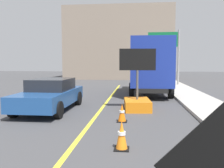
% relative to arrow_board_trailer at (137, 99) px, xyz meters
% --- Properties ---
extents(arrow_board_trailer, '(1.60, 1.89, 2.70)m').
position_rel_arrow_board_trailer_xyz_m(arrow_board_trailer, '(0.00, 0.00, 0.00)').
color(arrow_board_trailer, orange).
rests_on(arrow_board_trailer, ground).
extents(box_truck, '(2.59, 6.89, 3.53)m').
position_rel_arrow_board_trailer_xyz_m(box_truck, '(0.83, 5.37, 1.41)').
color(box_truck, black).
rests_on(box_truck, ground).
extents(pickup_car, '(2.01, 4.51, 1.38)m').
position_rel_arrow_board_trailer_xyz_m(pickup_car, '(-3.79, -0.54, 0.21)').
color(pickup_car, navy).
rests_on(pickup_car, ground).
extents(highway_guide_sign, '(2.79, 0.20, 5.00)m').
position_rel_arrow_board_trailer_xyz_m(highway_guide_sign, '(2.87, 11.21, 2.94)').
color(highway_guide_sign, gray).
rests_on(highway_guide_sign, ground).
extents(far_building_block, '(13.61, 7.14, 9.09)m').
position_rel_arrow_board_trailer_xyz_m(far_building_block, '(-2.40, 21.85, 4.06)').
color(far_building_block, gray).
rests_on(far_building_block, ground).
extents(traffic_cone_mid_lane, '(0.36, 0.36, 0.70)m').
position_rel_arrow_board_trailer_xyz_m(traffic_cone_mid_lane, '(-0.38, -5.02, -0.13)').
color(traffic_cone_mid_lane, black).
rests_on(traffic_cone_mid_lane, ground).
extents(traffic_cone_far_lane, '(0.36, 0.36, 0.64)m').
position_rel_arrow_board_trailer_xyz_m(traffic_cone_far_lane, '(-0.53, -2.31, -0.17)').
color(traffic_cone_far_lane, black).
rests_on(traffic_cone_far_lane, ground).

